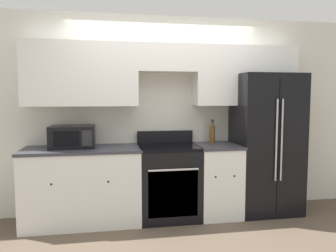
{
  "coord_description": "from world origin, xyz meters",
  "views": [
    {
      "loc": [
        -0.71,
        -3.7,
        1.54
      ],
      "look_at": [
        0.0,
        0.31,
        1.18
      ],
      "focal_mm": 35.0,
      "sensor_mm": 36.0,
      "label": 1
    }
  ],
  "objects_px": {
    "microwave": "(73,137)",
    "refrigerator": "(264,143)",
    "bottle": "(212,133)",
    "oven_range": "(169,181)"
  },
  "relations": [
    {
      "from": "refrigerator",
      "to": "bottle",
      "type": "bearing_deg",
      "value": 169.55
    },
    {
      "from": "oven_range",
      "to": "refrigerator",
      "type": "bearing_deg",
      "value": 2.87
    },
    {
      "from": "microwave",
      "to": "bottle",
      "type": "bearing_deg",
      "value": 4.01
    },
    {
      "from": "microwave",
      "to": "bottle",
      "type": "distance_m",
      "value": 1.81
    },
    {
      "from": "oven_range",
      "to": "microwave",
      "type": "bearing_deg",
      "value": 176.78
    },
    {
      "from": "bottle",
      "to": "oven_range",
      "type": "bearing_deg",
      "value": -163.02
    },
    {
      "from": "refrigerator",
      "to": "microwave",
      "type": "bearing_deg",
      "value": -180.0
    },
    {
      "from": "refrigerator",
      "to": "bottle",
      "type": "height_order",
      "value": "refrigerator"
    },
    {
      "from": "oven_range",
      "to": "refrigerator",
      "type": "xyz_separation_m",
      "value": [
        1.32,
        0.07,
        0.45
      ]
    },
    {
      "from": "microwave",
      "to": "refrigerator",
      "type": "bearing_deg",
      "value": 0.0
    }
  ]
}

